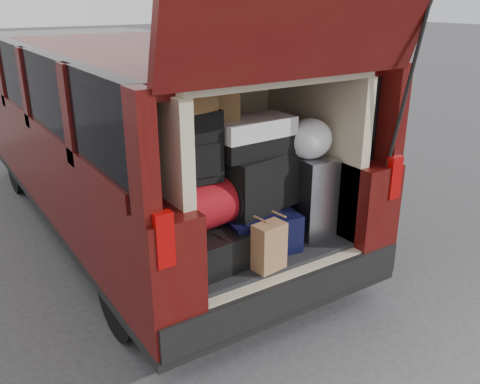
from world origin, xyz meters
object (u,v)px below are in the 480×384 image
object	(u,v)px
navy_hardshell	(251,225)
kraft_bag	(269,246)
red_duffel	(203,205)
backpack	(194,147)
black_soft_case	(256,181)
twotone_duffel	(253,136)
black_hardshell	(201,245)
silver_roller	(309,194)

from	to	relation	value
navy_hardshell	kraft_bag	bearing A→B (deg)	-100.61
navy_hardshell	red_duffel	bearing A→B (deg)	-166.83
red_duffel	backpack	size ratio (longest dim) A/B	1.07
red_duffel	navy_hardshell	bearing A→B (deg)	-1.01
black_soft_case	twotone_duffel	xyz separation A→B (m)	(-0.03, -0.00, 0.31)
black_hardshell	backpack	distance (m)	0.65
navy_hardshell	silver_roller	distance (m)	0.49
backpack	silver_roller	bearing A→B (deg)	-0.99
navy_hardshell	kraft_bag	xyz separation A→B (m)	(-0.12, -0.37, 0.02)
silver_roller	black_soft_case	distance (m)	0.45
backpack	red_duffel	bearing A→B (deg)	-44.19
black_hardshell	backpack	xyz separation A→B (m)	(-0.00, 0.04, 0.65)
silver_roller	kraft_bag	size ratio (longest dim) A/B	1.87
black_hardshell	backpack	world-z (taller)	backpack
silver_roller	red_duffel	size ratio (longest dim) A/B	1.20
black_hardshell	red_duffel	distance (m)	0.27
twotone_duffel	silver_roller	bearing A→B (deg)	-11.16
navy_hardshell	kraft_bag	world-z (taller)	kraft_bag
kraft_bag	red_duffel	world-z (taller)	red_duffel
silver_roller	backpack	distance (m)	1.01
navy_hardshell	red_duffel	distance (m)	0.48
black_soft_case	backpack	world-z (taller)	backpack
black_soft_case	kraft_bag	bearing A→B (deg)	-124.07
black_hardshell	navy_hardshell	bearing A→B (deg)	1.77
navy_hardshell	silver_roller	bearing A→B (deg)	-2.68
silver_roller	kraft_bag	bearing A→B (deg)	-147.72
navy_hardshell	twotone_duffel	world-z (taller)	twotone_duffel
backpack	twotone_duffel	size ratio (longest dim) A/B	0.83
black_hardshell	red_duffel	xyz separation A→B (m)	(0.03, 0.00, 0.27)
navy_hardshell	backpack	xyz separation A→B (m)	(-0.43, -0.01, 0.64)
red_duffel	twotone_duffel	xyz separation A→B (m)	(0.40, 0.04, 0.38)
black_soft_case	twotone_duffel	distance (m)	0.32
black_soft_case	backpack	bearing A→B (deg)	169.07
navy_hardshell	kraft_bag	distance (m)	0.39
red_duffel	black_soft_case	size ratio (longest dim) A/B	0.90
black_soft_case	twotone_duffel	size ratio (longest dim) A/B	1.00
silver_roller	kraft_bag	distance (m)	0.66
black_hardshell	kraft_bag	size ratio (longest dim) A/B	1.85
black_hardshell	silver_roller	world-z (taller)	silver_roller
kraft_bag	red_duffel	distance (m)	0.49
black_hardshell	navy_hardshell	world-z (taller)	navy_hardshell
silver_roller	kraft_bag	xyz separation A→B (m)	(-0.57, -0.30, -0.13)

